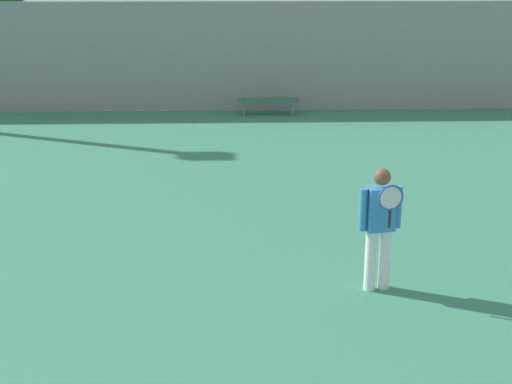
# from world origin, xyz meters

# --- Properties ---
(tennis_player) EXTENTS (0.53, 0.45, 1.56)m
(tennis_player) POSITION_xyz_m (2.91, 5.79, 0.87)
(tennis_player) COLOR silver
(tennis_player) RESTS_ON ground_plane
(bench_courtside_far) EXTENTS (1.63, 0.40, 0.42)m
(bench_courtside_far) POSITION_xyz_m (2.13, 16.62, 0.38)
(bench_courtside_far) COLOR #28663D
(bench_courtside_far) RESTS_ON ground_plane
(back_fence) EXTENTS (29.64, 0.06, 2.92)m
(back_fence) POSITION_xyz_m (0.00, 17.22, 1.46)
(back_fence) COLOR gray
(back_fence) RESTS_ON ground_plane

